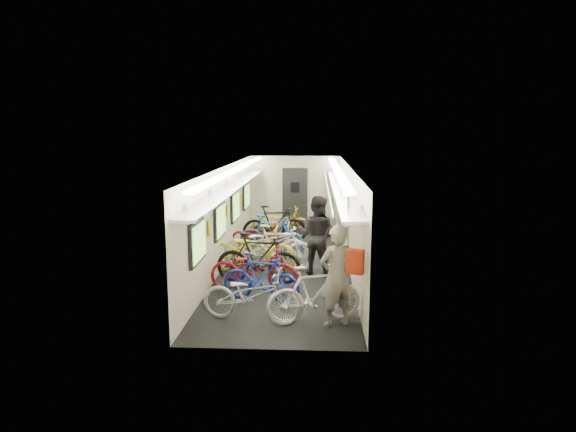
# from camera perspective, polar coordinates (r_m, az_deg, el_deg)

# --- Properties ---
(train_car_shell) EXTENTS (10.00, 10.00, 10.00)m
(train_car_shell) POSITION_cam_1_polar(r_m,az_deg,el_deg) (13.12, -1.55, 2.50)
(train_car_shell) COLOR black
(train_car_shell) RESTS_ON ground
(bicycle_0) EXTENTS (1.81, 0.88, 0.91)m
(bicycle_0) POSITION_cam_1_polar(r_m,az_deg,el_deg) (8.97, -4.11, -8.76)
(bicycle_0) COLOR #B2B3B7
(bicycle_0) RESTS_ON ground
(bicycle_1) EXTENTS (1.66, 0.90, 0.96)m
(bicycle_1) POSITION_cam_1_polar(r_m,az_deg,el_deg) (9.87, -3.05, -6.89)
(bicycle_1) COLOR navy
(bicycle_1) RESTS_ON ground
(bicycle_2) EXTENTS (1.87, 0.78, 0.96)m
(bicycle_2) POSITION_cam_1_polar(r_m,az_deg,el_deg) (10.52, -3.80, -5.85)
(bicycle_2) COLOR maroon
(bicycle_2) RESTS_ON ground
(bicycle_3) EXTENTS (1.88, 0.67, 1.11)m
(bicycle_3) POSITION_cam_1_polar(r_m,az_deg,el_deg) (11.04, -3.31, -4.71)
(bicycle_3) COLOR black
(bicycle_3) RESTS_ON ground
(bicycle_4) EXTENTS (2.03, 0.76, 1.06)m
(bicycle_4) POSITION_cam_1_polar(r_m,az_deg,el_deg) (11.92, -3.93, -3.75)
(bicycle_4) COLOR yellow
(bicycle_4) RESTS_ON ground
(bicycle_5) EXTENTS (1.85, 0.63, 1.10)m
(bicycle_5) POSITION_cam_1_polar(r_m,az_deg,el_deg) (11.97, -1.26, -3.58)
(bicycle_5) COLOR silver
(bicycle_5) RESTS_ON ground
(bicycle_6) EXTENTS (2.06, 0.76, 1.07)m
(bicycle_6) POSITION_cam_1_polar(r_m,az_deg,el_deg) (12.36, -2.48, -3.23)
(bicycle_6) COLOR silver
(bicycle_6) RESTS_ON ground
(bicycle_7) EXTENTS (1.89, 1.03, 1.09)m
(bicycle_7) POSITION_cam_1_polar(r_m,az_deg,el_deg) (13.35, -1.90, -2.21)
(bicycle_7) COLOR #1A4FA0
(bicycle_7) RESTS_ON ground
(bicycle_8) EXTENTS (1.95, 1.31, 0.97)m
(bicycle_8) POSITION_cam_1_polar(r_m,az_deg,el_deg) (13.37, -3.06, -2.47)
(bicycle_8) COLOR #9D1B11
(bicycle_8) RESTS_ON ground
(bicycle_9) EXTENTS (1.91, 0.75, 1.12)m
(bicycle_9) POSITION_cam_1_polar(r_m,az_deg,el_deg) (14.84, -1.49, -0.96)
(bicycle_9) COLOR black
(bicycle_9) RESTS_ON ground
(bicycle_10) EXTENTS (1.88, 0.92, 0.95)m
(bicycle_10) POSITION_cam_1_polar(r_m,az_deg,el_deg) (15.67, -0.84, -0.71)
(bicycle_10) COLOR gold
(bicycle_10) RESTS_ON ground
(bicycle_11) EXTENTS (1.76, 1.02, 1.02)m
(bicycle_11) POSITION_cam_1_polar(r_m,az_deg,el_deg) (8.84, 2.98, -8.67)
(bicycle_11) COLOR silver
(bicycle_11) RESTS_ON ground
(passenger_near) EXTENTS (0.76, 0.67, 1.74)m
(passenger_near) POSITION_cam_1_polar(r_m,az_deg,el_deg) (8.64, 5.40, -6.63)
(passenger_near) COLOR gray
(passenger_near) RESTS_ON ground
(passenger_mid) EXTENTS (1.08, 0.98, 1.82)m
(passenger_mid) POSITION_cam_1_polar(r_m,az_deg,el_deg) (11.64, 3.25, -2.16)
(passenger_mid) COLOR black
(passenger_mid) RESTS_ON ground
(backpack) EXTENTS (0.29, 0.22, 0.38)m
(backpack) POSITION_cam_1_polar(r_m,az_deg,el_deg) (7.95, 7.47, -5.05)
(backpack) COLOR red
(backpack) RESTS_ON passenger_near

